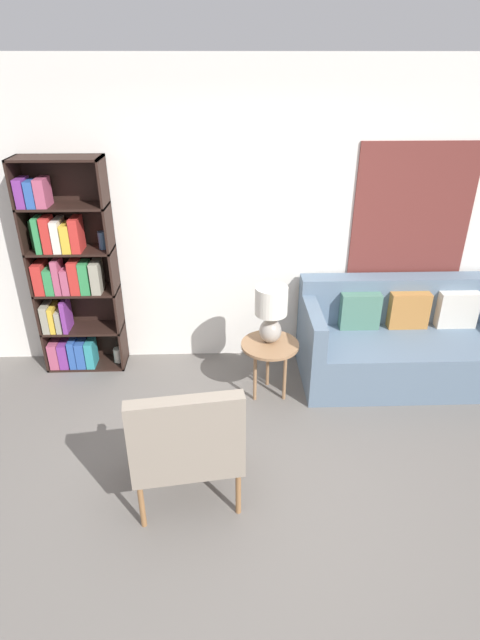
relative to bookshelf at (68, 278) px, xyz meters
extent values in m
plane|color=#66605B|center=(1.55, -1.84, -0.91)|extent=(14.00, 14.00, 0.00)
cube|color=white|center=(1.55, 0.19, 0.44)|extent=(6.40, 0.06, 2.70)
cube|color=brown|center=(3.08, 0.15, 0.46)|extent=(1.06, 0.02, 1.34)
cube|color=black|center=(-0.29, 0.01, 0.06)|extent=(0.02, 0.30, 1.96)
cube|color=black|center=(0.42, 0.01, 0.06)|extent=(0.02, 0.30, 1.96)
cube|color=black|center=(0.06, 0.01, 1.03)|extent=(0.73, 0.30, 0.02)
cube|color=black|center=(0.06, 0.01, -0.90)|extent=(0.73, 0.30, 0.02)
cube|color=black|center=(0.06, 0.16, 0.06)|extent=(0.73, 0.01, 1.96)
cube|color=black|center=(0.06, 0.01, -0.52)|extent=(0.73, 0.30, 0.02)
cube|color=#B24C6B|center=(-0.23, -0.03, -0.77)|extent=(0.09, 0.19, 0.26)
cube|color=#7A338C|center=(-0.14, -0.01, -0.77)|extent=(0.08, 0.23, 0.25)
cube|color=#2D56A8|center=(-0.05, -0.02, -0.76)|extent=(0.06, 0.23, 0.28)
cube|color=#2D56A8|center=(0.02, -0.04, -0.76)|extent=(0.08, 0.17, 0.26)
cube|color=teal|center=(0.11, -0.03, -0.76)|extent=(0.08, 0.19, 0.26)
cylinder|color=beige|center=(0.35, 0.01, -0.82)|extent=(0.08, 0.08, 0.14)
cube|color=black|center=(0.06, 0.01, -0.13)|extent=(0.73, 0.30, 0.02)
cube|color=gray|center=(-0.24, -0.03, -0.38)|extent=(0.06, 0.21, 0.26)
cube|color=gold|center=(-0.18, -0.02, -0.38)|extent=(0.04, 0.22, 0.24)
cube|color=gray|center=(-0.12, -0.03, -0.40)|extent=(0.05, 0.19, 0.21)
cube|color=#7A338C|center=(-0.06, -0.02, -0.35)|extent=(0.04, 0.22, 0.31)
cube|color=black|center=(0.06, 0.01, 0.26)|extent=(0.73, 0.30, 0.02)
cube|color=red|center=(-0.23, -0.01, 0.02)|extent=(0.09, 0.23, 0.28)
cube|color=#338C4C|center=(-0.14, -0.01, 0.00)|extent=(0.08, 0.23, 0.23)
cube|color=#B24C6B|center=(-0.07, -0.03, 0.04)|extent=(0.06, 0.19, 0.31)
cube|color=#B24C6B|center=(0.00, -0.03, -0.01)|extent=(0.06, 0.20, 0.23)
cube|color=red|center=(0.08, -0.03, 0.03)|extent=(0.09, 0.19, 0.30)
cube|color=#338C4C|center=(0.17, -0.05, 0.02)|extent=(0.08, 0.17, 0.29)
cube|color=gray|center=(0.27, -0.03, 0.02)|extent=(0.08, 0.20, 0.28)
cube|color=black|center=(0.06, 0.01, 0.64)|extent=(0.73, 0.30, 0.02)
cylinder|color=#194723|center=(-0.23, 0.01, 0.40)|extent=(0.06, 0.06, 0.26)
cube|color=#338C4C|center=(-0.16, -0.04, 0.42)|extent=(0.05, 0.17, 0.30)
cube|color=red|center=(-0.09, -0.04, 0.42)|extent=(0.07, 0.17, 0.30)
cube|color=silver|center=(-0.01, -0.01, 0.40)|extent=(0.07, 0.24, 0.27)
cube|color=gold|center=(0.07, -0.03, 0.39)|extent=(0.07, 0.20, 0.24)
cube|color=red|center=(0.15, -0.03, 0.41)|extent=(0.08, 0.20, 0.29)
cylinder|color=#334C6B|center=(0.35, 0.01, 0.34)|extent=(0.07, 0.07, 0.15)
cube|color=#7A338C|center=(-0.24, -0.03, 0.77)|extent=(0.07, 0.20, 0.23)
cube|color=#2D56A8|center=(-0.16, -0.04, 0.76)|extent=(0.07, 0.17, 0.22)
cube|color=#B24C6B|center=(-0.07, -0.03, 0.77)|extent=(0.08, 0.20, 0.23)
cylinder|color=olive|center=(1.40, -1.33, -0.74)|extent=(0.04, 0.04, 0.35)
cylinder|color=olive|center=(0.79, -1.41, -0.74)|extent=(0.04, 0.04, 0.35)
cylinder|color=olive|center=(1.47, -1.84, -0.74)|extent=(0.04, 0.04, 0.35)
cylinder|color=olive|center=(0.86, -1.92, -0.74)|extent=(0.04, 0.04, 0.35)
cube|color=gray|center=(1.13, -1.63, -0.52)|extent=(0.77, 0.69, 0.08)
cube|color=gray|center=(1.16, -1.87, -0.22)|extent=(0.70, 0.19, 0.52)
cube|color=olive|center=(1.45, -1.58, -0.38)|extent=(0.12, 0.54, 0.04)
cube|color=olive|center=(0.81, -1.67, -0.38)|extent=(0.12, 0.54, 0.04)
cube|color=slate|center=(3.08, -0.32, -0.69)|extent=(1.96, 0.86, 0.44)
cube|color=slate|center=(3.08, 0.01, -0.25)|extent=(1.96, 0.20, 0.44)
cube|color=slate|center=(2.16, -0.32, -0.32)|extent=(0.12, 0.86, 0.31)
cube|color=#4C7A66|center=(2.63, -0.14, -0.30)|extent=(0.36, 0.12, 0.34)
cube|color=#B27538|center=(3.08, -0.14, -0.30)|extent=(0.36, 0.12, 0.34)
cube|color=beige|center=(3.53, -0.14, -0.30)|extent=(0.36, 0.12, 0.34)
cylinder|color=#99704C|center=(1.77, -0.54, -0.41)|extent=(0.49, 0.49, 0.02)
cylinder|color=#99704C|center=(1.77, -0.39, -0.67)|extent=(0.03, 0.03, 0.49)
cylinder|color=#99704C|center=(1.65, -0.62, -0.67)|extent=(0.03, 0.03, 0.49)
cylinder|color=#99704C|center=(1.90, -0.62, -0.67)|extent=(0.03, 0.03, 0.49)
ellipsoid|color=#A59E93|center=(1.78, -0.50, -0.29)|extent=(0.19, 0.19, 0.20)
cylinder|color=tan|center=(1.78, -0.50, -0.16)|extent=(0.02, 0.02, 0.06)
cylinder|color=white|center=(1.78, -0.50, -0.01)|extent=(0.27, 0.27, 0.24)
camera|label=1|loc=(1.40, -4.16, 1.74)|focal=28.00mm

